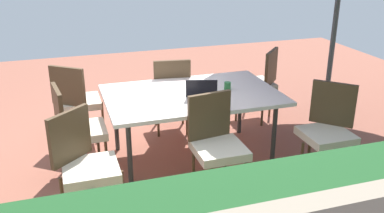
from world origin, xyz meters
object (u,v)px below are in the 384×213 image
object	(u,v)px
laptop	(201,93)
chair_east	(76,127)
chair_south	(171,91)
cup	(227,86)
dining_table	(192,97)
chair_southeast	(77,99)
chair_north	(216,141)
chair_northeast	(85,162)
chair_northwest	(328,127)
chair_southwest	(259,81)

from	to	relation	value
laptop	chair_east	bearing A→B (deg)	12.89
chair_south	cup	world-z (taller)	chair_south
dining_table	chair_southeast	distance (m)	1.42
chair_north	laptop	xyz separation A→B (m)	(-0.06, -0.62, 0.26)
chair_northeast	chair_northwest	bearing A→B (deg)	-41.18
cup	chair_southwest	bearing A→B (deg)	-135.07
chair_east	chair_northwest	bearing A→B (deg)	-115.46
chair_north	laptop	world-z (taller)	laptop
dining_table	chair_east	size ratio (longest dim) A/B	1.88
chair_southeast	chair_northeast	world-z (taller)	same
laptop	dining_table	bearing A→B (deg)	-50.41
chair_south	chair_southeast	world-z (taller)	same
chair_northwest	chair_south	world-z (taller)	same
chair_south	dining_table	bearing A→B (deg)	100.90
chair_north	chair_southeast	distance (m)	1.94
chair_south	cup	xyz separation A→B (m)	(-0.44, 0.75, 0.26)
dining_table	chair_south	world-z (taller)	chair_south
chair_southwest	cup	world-z (taller)	chair_southwest
chair_north	chair_southwest	size ratio (longest dim) A/B	1.00
chair_east	chair_north	bearing A→B (deg)	-128.37
chair_northwest	dining_table	bearing A→B (deg)	-170.11
chair_northeast	laptop	xyz separation A→B (m)	(-1.26, -0.65, 0.26)
laptop	cup	distance (m)	0.37
dining_table	chair_northwest	bearing A→B (deg)	145.16
chair_southeast	chair_northeast	xyz separation A→B (m)	(0.04, 1.59, 0.00)
dining_table	cup	bearing A→B (deg)	178.52
chair_southeast	chair_northeast	size ratio (longest dim) A/B	1.00
chair_southeast	chair_northeast	distance (m)	1.59
chair_north	chair_east	xyz separation A→B (m)	(1.22, -0.74, 0.00)
laptop	chair_southeast	bearing A→B (deg)	-19.38
cup	chair_north	bearing A→B (deg)	61.36
chair_southeast	cup	world-z (taller)	chair_southeast
chair_northwest	cup	size ratio (longest dim) A/B	11.47
chair_northwest	chair_east	size ratio (longest dim) A/B	1.00
chair_southwest	chair_northeast	world-z (taller)	same
chair_southwest	laptop	bearing A→B (deg)	-7.49
dining_table	chair_northwest	world-z (taller)	chair_northwest
chair_northwest	chair_northeast	size ratio (longest dim) A/B	1.00
chair_northwest	chair_north	bearing A→B (deg)	-137.74
dining_table	chair_east	bearing A→B (deg)	1.02
dining_table	chair_northeast	distance (m)	1.45
laptop	chair_northwest	bearing A→B (deg)	167.30
chair_south	laptop	world-z (taller)	laptop
chair_south	chair_southwest	world-z (taller)	same
dining_table	laptop	xyz separation A→B (m)	(-0.06, 0.14, 0.10)
chair_northwest	chair_east	distance (m)	2.52
chair_northwest	chair_southeast	xyz separation A→B (m)	(2.33, -1.61, 0.00)
dining_table	laptop	bearing A→B (deg)	111.27
laptop	cup	xyz separation A→B (m)	(-0.35, -0.13, -0.00)
chair_east	chair_northeast	size ratio (longest dim) A/B	1.00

